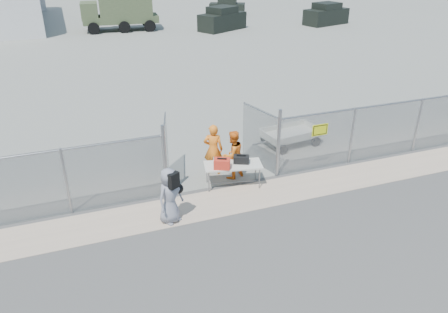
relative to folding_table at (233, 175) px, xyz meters
name	(u,v)px	position (x,y,z in m)	size (l,w,h in m)	color
ground	(246,216)	(-0.28, -1.88, -0.41)	(160.00, 160.00, 0.00)	#414141
tarmac_inside	(102,16)	(-0.28, 40.12, -0.40)	(160.00, 80.00, 0.01)	gray
dirt_strip	(235,199)	(-0.28, -0.88, -0.40)	(44.00, 1.60, 0.01)	#C2A98E
chain_link_fence	(224,157)	(-0.28, 0.12, 0.69)	(40.00, 0.20, 2.20)	gray
folding_table	(233,175)	(0.00, 0.00, 0.00)	(1.92, 0.80, 0.82)	silver
orange_bag	(222,164)	(-0.44, -0.13, 0.57)	(0.52, 0.35, 0.33)	red
black_duffel	(241,159)	(0.31, 0.02, 0.53)	(0.52, 0.31, 0.25)	black
security_worker_left	(213,150)	(-0.33, 1.07, 0.53)	(0.69, 0.45, 1.88)	orange
security_worker_right	(233,155)	(0.21, 0.57, 0.47)	(0.86, 0.67, 1.76)	orange
visitor	(170,196)	(-2.49, -1.34, 0.47)	(0.86, 0.56, 1.76)	gray
utility_trailer	(291,136)	(3.45, 2.37, -0.05)	(2.99, 1.54, 0.72)	silver
military_truck	(120,13)	(0.59, 30.58, 1.21)	(6.79, 2.51, 3.24)	#465333
parked_vehicle_near	(222,19)	(9.53, 27.62, 0.63)	(4.60, 2.08, 2.08)	black
parked_vehicle_mid	(227,7)	(13.15, 36.03, 0.47)	(3.90, 1.77, 1.77)	black
parked_vehicle_far	(326,14)	(20.32, 26.96, 0.62)	(4.53, 2.05, 2.05)	black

